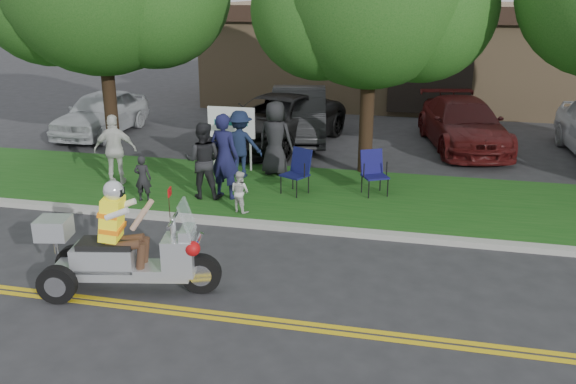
% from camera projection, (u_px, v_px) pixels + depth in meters
% --- Properties ---
extents(ground, '(120.00, 120.00, 0.00)m').
position_uv_depth(ground, '(281.00, 306.00, 9.36)').
color(ground, '#28282B').
rests_on(ground, ground).
extents(centerline_near, '(60.00, 0.10, 0.01)m').
position_uv_depth(centerline_near, '(271.00, 325.00, 8.82)').
color(centerline_near, gold).
rests_on(centerline_near, ground).
extents(centerline_far, '(60.00, 0.10, 0.01)m').
position_uv_depth(centerline_far, '(274.00, 320.00, 8.97)').
color(centerline_far, gold).
rests_on(centerline_far, ground).
extents(curb, '(60.00, 0.25, 0.12)m').
position_uv_depth(curb, '(317.00, 229.00, 12.15)').
color(curb, '#A8A89E').
rests_on(curb, ground).
extents(grass_verge, '(60.00, 4.00, 0.10)m').
position_uv_depth(grass_verge, '(333.00, 196.00, 14.14)').
color(grass_verge, '#174C14').
rests_on(grass_verge, ground).
extents(commercial_building, '(18.00, 8.20, 4.00)m').
position_uv_depth(commercial_building, '(432.00, 53.00, 25.81)').
color(commercial_building, '#9E7F5B').
rests_on(commercial_building, ground).
extents(business_sign, '(1.25, 0.06, 1.75)m').
position_uv_depth(business_sign, '(231.00, 126.00, 15.66)').
color(business_sign, silver).
rests_on(business_sign, ground).
extents(trike_scooter, '(2.85, 1.20, 1.87)m').
position_uv_depth(trike_scooter, '(122.00, 254.00, 9.61)').
color(trike_scooter, black).
rests_on(trike_scooter, ground).
extents(lawn_chair_a, '(0.74, 0.75, 1.03)m').
position_uv_depth(lawn_chair_a, '(298.00, 168.00, 14.04)').
color(lawn_chair_a, black).
rests_on(lawn_chair_a, grass_verge).
extents(lawn_chair_b, '(0.73, 0.74, 1.01)m').
position_uv_depth(lawn_chair_b, '(373.00, 169.00, 13.99)').
color(lawn_chair_b, black).
rests_on(lawn_chair_b, grass_verge).
extents(spectator_adult_left, '(0.80, 0.62, 1.93)m').
position_uv_depth(spectator_adult_left, '(224.00, 156.00, 13.58)').
color(spectator_adult_left, '#16173D').
rests_on(spectator_adult_left, grass_verge).
extents(spectator_adult_mid, '(0.90, 0.73, 1.73)m').
position_uv_depth(spectator_adult_mid, '(203.00, 160.00, 13.61)').
color(spectator_adult_mid, black).
rests_on(spectator_adult_mid, grass_verge).
extents(spectator_adult_right, '(1.08, 0.69, 1.70)m').
position_uv_depth(spectator_adult_right, '(115.00, 150.00, 14.56)').
color(spectator_adult_right, silver).
rests_on(spectator_adult_right, grass_verge).
extents(spectator_chair_a, '(1.14, 0.73, 1.68)m').
position_uv_depth(spectator_chair_a, '(240.00, 144.00, 15.15)').
color(spectator_chair_a, '#141E38').
rests_on(spectator_chair_a, grass_verge).
extents(spectator_chair_b, '(1.02, 0.76, 1.88)m').
position_uv_depth(spectator_chair_b, '(275.00, 138.00, 15.30)').
color(spectator_chair_b, black).
rests_on(spectator_chair_b, grass_verge).
extents(child_left, '(0.41, 0.29, 1.05)m').
position_uv_depth(child_left, '(143.00, 178.00, 13.49)').
color(child_left, black).
rests_on(child_left, grass_verge).
extents(child_right, '(0.54, 0.49, 0.90)m').
position_uv_depth(child_right, '(240.00, 192.00, 12.85)').
color(child_right, silver).
rests_on(child_right, grass_verge).
extents(parked_car_far_left, '(1.75, 4.24, 1.44)m').
position_uv_depth(parked_car_far_left, '(101.00, 113.00, 20.04)').
color(parked_car_far_left, '#B6BABE').
rests_on(parked_car_far_left, ground).
extents(parked_car_left, '(2.56, 5.10, 1.61)m').
position_uv_depth(parked_car_left, '(299.00, 114.00, 19.41)').
color(parked_car_left, '#272729').
rests_on(parked_car_left, ground).
extents(parked_car_mid, '(3.97, 6.02, 1.54)m').
position_uv_depth(parked_car_mid, '(275.00, 121.00, 18.53)').
color(parked_car_mid, black).
rests_on(parked_car_mid, ground).
extents(parked_car_right, '(3.06, 5.32, 1.45)m').
position_uv_depth(parked_car_right, '(463.00, 124.00, 18.38)').
color(parked_car_right, '#4D1212').
rests_on(parked_car_right, ground).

